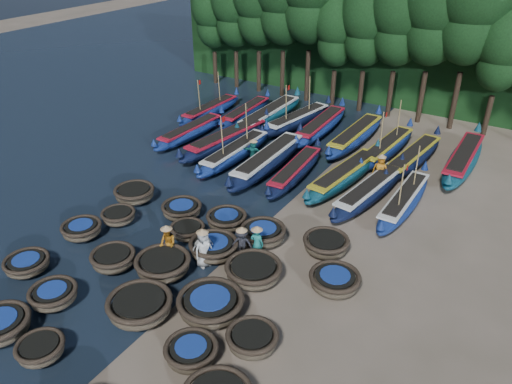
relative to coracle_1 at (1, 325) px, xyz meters
The scene contains 56 objects.
ground 10.29m from the coracle_1, 64.96° to the left, with size 120.00×120.00×0.00m, color gray.
foliage_wall 33.42m from the coracle_1, 82.45° to the left, with size 40.00×3.00×10.00m, color black.
coracle_1 is the anchor object (origin of this frame).
coracle_2 2.12m from the coracle_1, ahead, with size 1.86×1.86×0.65m.
coracle_5 3.79m from the coracle_1, 130.54° to the left, with size 2.41×2.41×0.63m.
coracle_6 2.14m from the coracle_1, 84.17° to the left, with size 2.32×2.32×0.71m.
coracle_7 4.96m from the coracle_1, 43.35° to the left, with size 3.00×3.00×0.85m.
coracle_8 7.17m from the coracle_1, 22.10° to the left, with size 2.31×2.31×0.71m.
coracle_10 6.44m from the coracle_1, 113.08° to the left, with size 1.93×1.93×0.69m.
coracle_11 5.05m from the coracle_1, 84.12° to the left, with size 2.05×2.05×0.78m.
coracle_12 6.39m from the coracle_1, 65.49° to the left, with size 2.45×2.45×0.83m.
coracle_13 7.62m from the coracle_1, 40.00° to the left, with size 3.18×3.18×0.85m.
coracle_14 9.17m from the coracle_1, 27.86° to the left, with size 1.90×1.90×0.74m.
coracle_15 7.98m from the coracle_1, 104.09° to the left, with size 2.06×2.06×0.66m.
coracle_16 8.72m from the coracle_1, 78.14° to the left, with size 1.69×1.69×0.66m.
coracle_17 8.83m from the coracle_1, 65.09° to the left, with size 2.73×2.73×0.78m.
coracle_18 9.70m from the coracle_1, 50.87° to the left, with size 2.68×2.68×0.80m.
coracle_19 12.75m from the coracle_1, 43.45° to the left, with size 2.25×2.25×0.75m.
coracle_20 10.15m from the coracle_1, 106.01° to the left, with size 2.17×2.17×0.77m.
coracle_21 9.87m from the coracle_1, 87.95° to the left, with size 2.07×2.07×0.70m.
coracle_22 10.63m from the coracle_1, 74.35° to the left, with size 2.09×2.09×0.75m.
coracle_23 11.28m from the coracle_1, 63.50° to the left, with size 2.47×2.47×0.81m.
coracle_24 13.45m from the coracle_1, 54.12° to the left, with size 2.18×2.18×0.79m.
long_boat_1 18.89m from the coracle_1, 107.11° to the left, with size 1.48×7.50×1.32m.
long_boat_2 18.25m from the coracle_1, 98.08° to the left, with size 2.59×8.82×1.56m.
long_boat_3 16.82m from the coracle_1, 93.53° to the left, with size 1.41×8.02×3.40m.
long_boat_4 16.85m from the coracle_1, 85.44° to the left, with size 1.83×9.10×1.60m.
long_boat_5 16.89m from the coracle_1, 78.78° to the left, with size 1.86×7.44×1.31m.
long_boat_6 18.49m from the coracle_1, 71.14° to the left, with size 2.40×8.25×1.46m.
long_boat_7 18.27m from the coracle_1, 64.59° to the left, with size 2.38×7.98×1.41m.
long_boat_8 19.15m from the coracle_1, 59.59° to the left, with size 1.37×7.61×3.23m.
long_boat_9 23.25m from the coracle_1, 107.41° to the left, with size 1.36×7.50×3.18m.
long_boat_10 23.61m from the coracle_1, 100.73° to the left, with size 1.72×7.41×1.31m.
long_boat_11 23.52m from the coracle_1, 95.96° to the left, with size 1.65×9.14×1.61m.
long_boat_12 23.74m from the coracle_1, 90.83° to the left, with size 2.73×8.09×3.48m.
long_boat_13 23.57m from the coracle_1, 86.08° to the left, with size 1.80×8.44×1.49m.
long_boat_14 23.53m from the coracle_1, 79.40° to the left, with size 1.69×8.68×1.53m.
long_boat_15 23.41m from the coracle_1, 73.29° to the left, with size 1.99×7.98×3.40m.
long_boat_16 23.49m from the coracle_1, 68.62° to the left, with size 2.28×8.10×1.43m.
long_boat_17 25.71m from the coracle_1, 64.11° to the left, with size 1.66×8.96×1.58m.
fisherman_0 8.15m from the coracle_1, 62.27° to the left, with size 0.82×1.02×2.00m.
fisherman_1 10.39m from the coracle_1, 57.95° to the left, with size 0.67×0.52×1.85m.
fisherman_2 7.08m from the coracle_1, 71.96° to the left, with size 1.00×0.89×1.90m.
fisherman_3 9.83m from the coracle_1, 60.14° to the left, with size 1.14×0.89×1.75m.
fisherman_4 8.21m from the coracle_1, 63.62° to the left, with size 0.79×1.07×1.89m.
fisherman_5 17.00m from the coracle_1, 89.47° to the left, with size 1.45×0.60×1.72m.
fisherman_6 20.03m from the coracle_1, 67.54° to the left, with size 0.96×0.74×1.96m.
tree_0 32.03m from the coracle_1, 111.67° to the left, with size 3.68×3.68×8.68m.
tree_1 31.39m from the coracle_1, 107.69° to the left, with size 4.09×4.09×9.65m.
tree_2 30.92m from the coracle_1, 103.52° to the left, with size 4.51×4.51×10.63m.
tree_5 29.83m from the coracle_1, 90.29° to the left, with size 3.68×3.68×8.68m.
tree_6 30.04m from the coracle_1, 85.80° to the left, with size 4.09×4.09×9.65m.
tree_7 30.44m from the coracle_1, 81.37° to the left, with size 4.51×4.51×10.63m.
tree_8 31.02m from the coracle_1, 77.03° to the left, with size 4.92×4.92×11.60m.
tree_9 31.76m from the coracle_1, 72.84° to the left, with size 5.34×5.34×12.58m.
tree_10 31.92m from the coracle_1, 68.83° to the left, with size 3.68×3.68×8.68m.
Camera 1 is at (10.62, -15.79, 13.55)m, focal length 35.00 mm.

